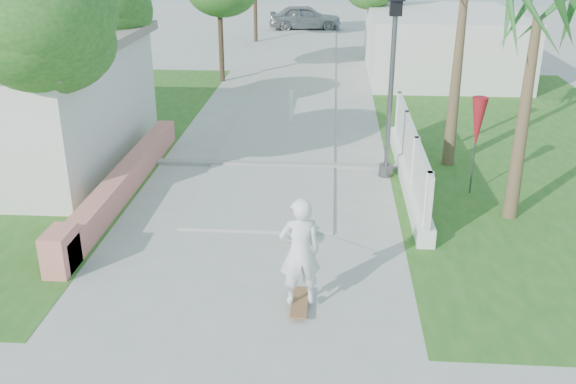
# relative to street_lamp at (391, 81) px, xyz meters

# --- Properties ---
(ground) EXTENTS (90.00, 90.00, 0.00)m
(ground) POSITION_rel_street_lamp_xyz_m (-2.90, -5.50, -2.43)
(ground) COLOR #B7B7B2
(ground) RESTS_ON ground
(path_strip) EXTENTS (3.20, 36.00, 0.06)m
(path_strip) POSITION_rel_street_lamp_xyz_m (-2.90, 14.50, -2.40)
(path_strip) COLOR #B7B7B2
(path_strip) RESTS_ON ground
(curb) EXTENTS (6.50, 0.25, 0.10)m
(curb) POSITION_rel_street_lamp_xyz_m (-2.90, 0.50, -2.38)
(curb) COLOR #999993
(curb) RESTS_ON ground
(grass_left) EXTENTS (8.00, 20.00, 0.01)m
(grass_left) POSITION_rel_street_lamp_xyz_m (-9.90, 2.50, -2.42)
(grass_left) COLOR #26611E
(grass_left) RESTS_ON ground
(grass_right) EXTENTS (8.00, 20.00, 0.01)m
(grass_right) POSITION_rel_street_lamp_xyz_m (4.10, 2.50, -2.42)
(grass_right) COLOR #26611E
(grass_right) RESTS_ON ground
(pink_wall) EXTENTS (0.45, 8.20, 0.80)m
(pink_wall) POSITION_rel_street_lamp_xyz_m (-6.20, -1.95, -2.11)
(pink_wall) COLOR #DC8271
(pink_wall) RESTS_ON ground
(lattice_fence) EXTENTS (0.35, 7.00, 1.50)m
(lattice_fence) POSITION_rel_street_lamp_xyz_m (0.50, -0.50, -1.88)
(lattice_fence) COLOR white
(lattice_fence) RESTS_ON ground
(building_right) EXTENTS (6.00, 8.00, 2.60)m
(building_right) POSITION_rel_street_lamp_xyz_m (3.10, 12.50, -1.13)
(building_right) COLOR silver
(building_right) RESTS_ON ground
(street_lamp) EXTENTS (0.44, 0.44, 4.44)m
(street_lamp) POSITION_rel_street_lamp_xyz_m (0.00, 0.00, 0.00)
(street_lamp) COLOR #59595E
(street_lamp) RESTS_ON ground
(bollard) EXTENTS (0.14, 0.14, 1.09)m
(bollard) POSITION_rel_street_lamp_xyz_m (-2.70, 4.50, -1.84)
(bollard) COLOR white
(bollard) RESTS_ON ground
(patio_umbrella) EXTENTS (0.36, 0.36, 2.30)m
(patio_umbrella) POSITION_rel_street_lamp_xyz_m (1.90, -1.00, -0.74)
(patio_umbrella) COLOR #59595E
(patio_umbrella) RESTS_ON ground
(tree_left_near) EXTENTS (3.60, 3.60, 5.28)m
(tree_left_near) POSITION_rel_street_lamp_xyz_m (-7.38, -2.52, 1.40)
(tree_left_near) COLOR #4C3826
(tree_left_near) RESTS_ON ground
(tree_left_mid) EXTENTS (3.20, 3.20, 4.85)m
(tree_left_mid) POSITION_rel_street_lamp_xyz_m (-8.38, 2.98, 1.07)
(tree_left_mid) COLOR #4C3826
(tree_left_mid) RESTS_ON ground
(palm_near) EXTENTS (1.80, 1.80, 4.70)m
(palm_near) POSITION_rel_street_lamp_xyz_m (2.50, -2.30, 1.53)
(palm_near) COLOR brown
(palm_near) RESTS_ON ground
(skateboarder) EXTENTS (0.75, 2.92, 1.95)m
(skateboarder) POSITION_rel_street_lamp_xyz_m (-1.91, -5.81, -1.48)
(skateboarder) COLOR #93623B
(skateboarder) RESTS_ON ground
(dog) EXTENTS (0.43, 0.62, 0.44)m
(dog) POSITION_rel_street_lamp_xyz_m (-2.00, -3.99, -2.19)
(dog) COLOR silver
(dog) RESTS_ON ground
(parked_car) EXTENTS (4.50, 2.08, 1.49)m
(parked_car) POSITION_rel_street_lamp_xyz_m (-3.19, 25.10, -1.68)
(parked_car) COLOR #98999F
(parked_car) RESTS_ON ground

